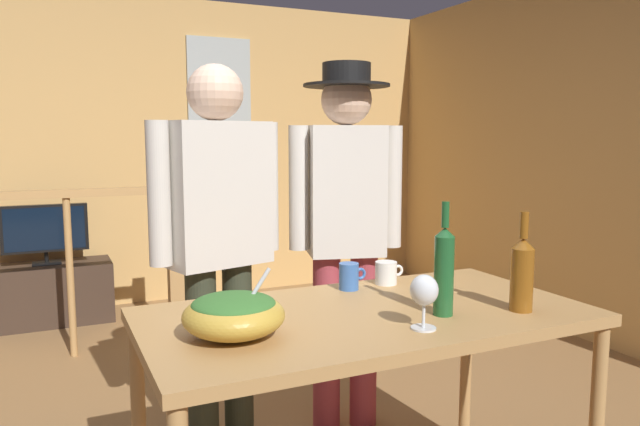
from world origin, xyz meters
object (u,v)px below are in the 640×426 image
Objects in this scene: framed_picture at (219,80)px; wine_bottle_amber at (522,272)px; stair_railing at (37,251)px; tv_console at (49,294)px; salad_bowl at (234,313)px; wine_glass at (424,292)px; person_standing_left at (218,227)px; wine_bottle_green at (444,269)px; mug_blue at (349,276)px; flat_screen_tv at (45,230)px; person_standing_right at (346,215)px; mug_white at (386,273)px; serving_table at (366,333)px.

framed_picture is 2.09× the size of wine_bottle_amber.
stair_railing reaches higher than tv_console.
stair_railing reaches higher than salad_bowl.
person_standing_left is (-0.37, 0.99, 0.09)m from wine_glass.
mug_blue is at bearing 106.41° from wine_bottle_green.
person_standing_left is (0.67, -2.34, 0.30)m from flat_screen_tv.
wine_bottle_amber is at bearing 115.73° from person_standing_right.
wine_bottle_green is 3.07× the size of mug_white.
mug_white is (1.23, -2.79, 0.14)m from flat_screen_tv.
wine_bottle_green is at bearing -6.34° from salad_bowl.
mug_blue is at bearing -69.64° from tv_console.
salad_bowl is 0.82m from mug_white.
wine_bottle_green reaches higher than tv_console.
stair_railing is at bearing 122.54° from mug_white.
flat_screen_tv is at bearing 110.04° from wine_bottle_green.
stair_railing is 4.61× the size of flat_screen_tv.
stair_railing reaches higher than flat_screen_tv.
wine_glass is 0.53m from mug_blue.
tv_console is 5.28× the size of wine_glass.
salad_bowl is 1.14m from person_standing_right.
tv_console is 0.49m from flat_screen_tv.
stair_railing is at bearing 102.81° from salad_bowl.
person_standing_left is (-0.78, 0.96, 0.07)m from wine_bottle_amber.
stair_railing is at bearing -80.82° from person_standing_left.
serving_table is (0.97, -3.09, 0.02)m from flat_screen_tv.
serving_table is at bearing 96.58° from person_standing_left.
wine_glass is at bearing -74.75° from serving_table.
salad_bowl is 0.18× the size of person_standing_right.
framed_picture is 3.31m from mug_blue.
person_standing_right reaches higher than salad_bowl.
framed_picture is 0.41× the size of person_standing_right.
tv_console is 3.59m from wine_glass.
flat_screen_tv is 3.20m from salad_bowl.
person_standing_right is at bearing 67.85° from serving_table.
wine_glass is 1.39× the size of mug_white.
mug_blue is 0.07× the size of person_standing_right.
wine_glass is at bearing -17.55° from salad_bowl.
flat_screen_tv is (0.05, 0.79, 0.02)m from stair_railing.
framed_picture reaches higher than wine_bottle_green.
wine_glass is (1.04, -3.36, 0.70)m from tv_console.
person_standing_right reaches higher than person_standing_left.
framed_picture reaches higher than mug_white.
mug_blue is (-0.39, 0.50, -0.08)m from wine_bottle_amber.
framed_picture is at bearing 83.98° from wine_glass.
flat_screen_tv is 0.35× the size of person_standing_left.
stair_railing reaches higher than mug_blue.
framed_picture is 0.26× the size of stair_railing.
person_standing_right is (1.32, -1.55, 0.33)m from stair_railing.
person_standing_left is (0.72, -1.55, 0.32)m from stair_railing.
wine_bottle_amber is (1.50, -2.51, 0.25)m from stair_railing.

